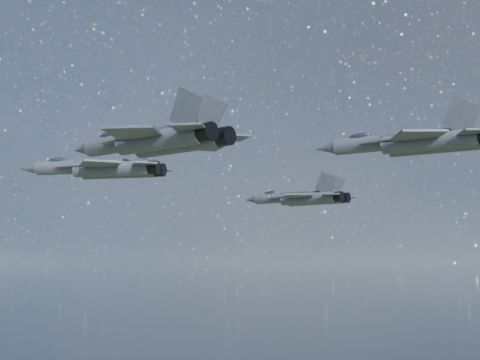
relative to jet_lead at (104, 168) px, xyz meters
The scene contains 4 objects.
jet_lead is the anchor object (origin of this frame).
jet_left 26.16m from the jet_lead, 63.22° to the left, with size 15.49×11.04×3.95m.
jet_right 25.38m from the jet_lead, 36.02° to the right, with size 16.31×11.49×4.12m.
jet_slot 32.96m from the jet_lead, 13.33° to the left, with size 17.64×12.53×4.49m.
Camera 1 is at (36.56, -57.08, 144.13)m, focal length 50.00 mm.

